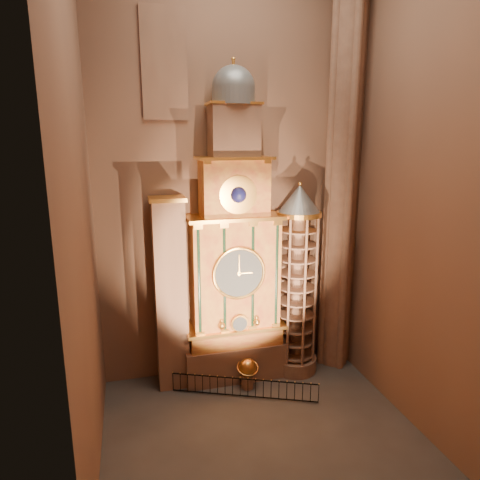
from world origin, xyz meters
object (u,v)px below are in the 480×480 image
object	(u,v)px
portrait_tower	(171,294)
stair_turret	(297,282)
astronomical_clock	(234,261)
celestial_globe	(248,371)
iron_railing	(244,388)

from	to	relation	value
portrait_tower	stair_turret	bearing A→B (deg)	-2.33
astronomical_clock	stair_turret	bearing A→B (deg)	-4.30
portrait_tower	celestial_globe	xyz separation A→B (m)	(3.76, -1.45, -4.14)
astronomical_clock	iron_railing	distance (m)	6.52
stair_turret	astronomical_clock	bearing A→B (deg)	175.70
portrait_tower	stair_turret	size ratio (longest dim) A/B	0.94
astronomical_clock	iron_railing	bearing A→B (deg)	-91.72
celestial_globe	iron_railing	xyz separation A→B (m)	(-0.42, -0.83, -0.45)
astronomical_clock	celestial_globe	size ratio (longest dim) A/B	9.96
portrait_tower	iron_railing	xyz separation A→B (m)	(3.33, -2.28, -4.59)
celestial_globe	astronomical_clock	bearing A→B (deg)	103.94
stair_turret	iron_railing	distance (m)	6.24
stair_turret	iron_railing	xyz separation A→B (m)	(-3.57, -2.00, -4.71)
stair_turret	celestial_globe	size ratio (longest dim) A/B	6.44
celestial_globe	iron_railing	size ratio (longest dim) A/B	0.24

